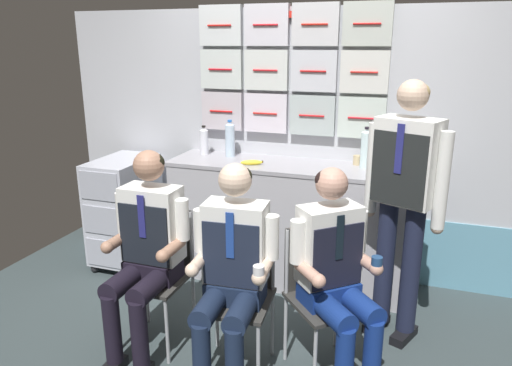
{
  "coord_description": "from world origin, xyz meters",
  "views": [
    {
      "loc": [
        0.89,
        -2.41,
        1.89
      ],
      "look_at": [
        0.0,
        0.19,
        1.08
      ],
      "focal_mm": 33.79,
      "sensor_mm": 36.0,
      "label": 1
    }
  ],
  "objects_px": {
    "crew_member_standing": "(404,191)",
    "folding_chair_by_counter": "(320,282)",
    "folding_chair_left": "(161,260)",
    "crew_member_left": "(146,245)",
    "snack_banana": "(252,162)",
    "crew_member_by_counter": "(336,270)",
    "folding_chair_right": "(240,281)",
    "coffee_cup_white": "(394,167)",
    "service_trolley": "(125,209)",
    "water_bottle_blue_cap": "(366,149)",
    "crew_member_right": "(232,267)"
  },
  "relations": [
    {
      "from": "folding_chair_right",
      "to": "crew_member_by_counter",
      "type": "relative_size",
      "value": 0.69
    },
    {
      "from": "folding_chair_left",
      "to": "folding_chair_right",
      "type": "bearing_deg",
      "value": -8.86
    },
    {
      "from": "service_trolley",
      "to": "folding_chair_left",
      "type": "bearing_deg",
      "value": -45.58
    },
    {
      "from": "crew_member_left",
      "to": "crew_member_standing",
      "type": "xyz_separation_m",
      "value": [
        1.45,
        0.67,
        0.3
      ]
    },
    {
      "from": "folding_chair_left",
      "to": "snack_banana",
      "type": "bearing_deg",
      "value": 71.22
    },
    {
      "from": "crew_member_left",
      "to": "crew_member_standing",
      "type": "bearing_deg",
      "value": 24.87
    },
    {
      "from": "water_bottle_blue_cap",
      "to": "snack_banana",
      "type": "relative_size",
      "value": 1.81
    },
    {
      "from": "crew_member_by_counter",
      "to": "coffee_cup_white",
      "type": "height_order",
      "value": "crew_member_by_counter"
    },
    {
      "from": "water_bottle_blue_cap",
      "to": "coffee_cup_white",
      "type": "height_order",
      "value": "water_bottle_blue_cap"
    },
    {
      "from": "folding_chair_right",
      "to": "snack_banana",
      "type": "height_order",
      "value": "snack_banana"
    },
    {
      "from": "service_trolley",
      "to": "crew_member_by_counter",
      "type": "xyz_separation_m",
      "value": [
        2.0,
        -0.95,
        0.18
      ]
    },
    {
      "from": "service_trolley",
      "to": "water_bottle_blue_cap",
      "type": "height_order",
      "value": "water_bottle_blue_cap"
    },
    {
      "from": "crew_member_standing",
      "to": "coffee_cup_white",
      "type": "distance_m",
      "value": 0.57
    },
    {
      "from": "crew_member_right",
      "to": "coffee_cup_white",
      "type": "xyz_separation_m",
      "value": [
        0.76,
        1.32,
        0.31
      ]
    },
    {
      "from": "folding_chair_by_counter",
      "to": "coffee_cup_white",
      "type": "relative_size",
      "value": 12.88
    },
    {
      "from": "service_trolley",
      "to": "crew_member_right",
      "type": "height_order",
      "value": "crew_member_right"
    },
    {
      "from": "crew_member_left",
      "to": "crew_member_right",
      "type": "height_order",
      "value": "crew_member_left"
    },
    {
      "from": "water_bottle_blue_cap",
      "to": "crew_member_right",
      "type": "bearing_deg",
      "value": -112.18
    },
    {
      "from": "folding_chair_left",
      "to": "crew_member_standing",
      "type": "distance_m",
      "value": 1.6
    },
    {
      "from": "crew_member_left",
      "to": "crew_member_standing",
      "type": "height_order",
      "value": "crew_member_standing"
    },
    {
      "from": "crew_member_by_counter",
      "to": "crew_member_right",
      "type": "bearing_deg",
      "value": -162.03
    },
    {
      "from": "crew_member_by_counter",
      "to": "snack_banana",
      "type": "height_order",
      "value": "crew_member_by_counter"
    },
    {
      "from": "service_trolley",
      "to": "folding_chair_right",
      "type": "height_order",
      "value": "service_trolley"
    },
    {
      "from": "crew_member_right",
      "to": "snack_banana",
      "type": "xyz_separation_m",
      "value": [
        -0.29,
        1.15,
        0.3
      ]
    },
    {
      "from": "folding_chair_right",
      "to": "folding_chair_by_counter",
      "type": "bearing_deg",
      "value": 16.98
    },
    {
      "from": "folding_chair_left",
      "to": "crew_member_standing",
      "type": "xyz_separation_m",
      "value": [
        1.45,
        0.51,
        0.47
      ]
    },
    {
      "from": "service_trolley",
      "to": "crew_member_by_counter",
      "type": "relative_size",
      "value": 0.75
    },
    {
      "from": "crew_member_right",
      "to": "water_bottle_blue_cap",
      "type": "xyz_separation_m",
      "value": [
        0.55,
        1.34,
        0.43
      ]
    },
    {
      "from": "crew_member_left",
      "to": "snack_banana",
      "type": "distance_m",
      "value": 1.14
    },
    {
      "from": "folding_chair_right",
      "to": "folding_chair_by_counter",
      "type": "xyz_separation_m",
      "value": [
        0.45,
        0.14,
        0.0
      ]
    },
    {
      "from": "folding_chair_right",
      "to": "water_bottle_blue_cap",
      "type": "relative_size",
      "value": 2.77
    },
    {
      "from": "crew_member_standing",
      "to": "folding_chair_by_counter",
      "type": "bearing_deg",
      "value": -131.92
    },
    {
      "from": "folding_chair_right",
      "to": "coffee_cup_white",
      "type": "bearing_deg",
      "value": 56.43
    },
    {
      "from": "coffee_cup_white",
      "to": "folding_chair_left",
      "type": "bearing_deg",
      "value": -141.62
    },
    {
      "from": "folding_chair_right",
      "to": "crew_member_left",
      "type": "bearing_deg",
      "value": -173.06
    },
    {
      "from": "service_trolley",
      "to": "water_bottle_blue_cap",
      "type": "relative_size",
      "value": 3.02
    },
    {
      "from": "crew_member_left",
      "to": "crew_member_by_counter",
      "type": "distance_m",
      "value": 1.15
    },
    {
      "from": "folding_chair_by_counter",
      "to": "folding_chair_left",
      "type": "bearing_deg",
      "value": -177.36
    },
    {
      "from": "coffee_cup_white",
      "to": "snack_banana",
      "type": "bearing_deg",
      "value": -170.83
    },
    {
      "from": "water_bottle_blue_cap",
      "to": "service_trolley",
      "type": "bearing_deg",
      "value": -173.83
    },
    {
      "from": "crew_member_left",
      "to": "snack_banana",
      "type": "relative_size",
      "value": 7.42
    },
    {
      "from": "crew_member_left",
      "to": "water_bottle_blue_cap",
      "type": "height_order",
      "value": "water_bottle_blue_cap"
    },
    {
      "from": "snack_banana",
      "to": "folding_chair_by_counter",
      "type": "bearing_deg",
      "value": -49.59
    },
    {
      "from": "crew_member_right",
      "to": "coffee_cup_white",
      "type": "relative_size",
      "value": 18.96
    },
    {
      "from": "folding_chair_right",
      "to": "service_trolley",
      "type": "bearing_deg",
      "value": 146.15
    },
    {
      "from": "coffee_cup_white",
      "to": "snack_banana",
      "type": "xyz_separation_m",
      "value": [
        -1.04,
        -0.17,
        -0.01
      ]
    },
    {
      "from": "snack_banana",
      "to": "folding_chair_left",
      "type": "bearing_deg",
      "value": -108.78
    },
    {
      "from": "crew_member_left",
      "to": "coffee_cup_white",
      "type": "distance_m",
      "value": 1.85
    },
    {
      "from": "folding_chair_left",
      "to": "crew_member_left",
      "type": "bearing_deg",
      "value": -90.34
    },
    {
      "from": "crew_member_standing",
      "to": "water_bottle_blue_cap",
      "type": "height_order",
      "value": "crew_member_standing"
    }
  ]
}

